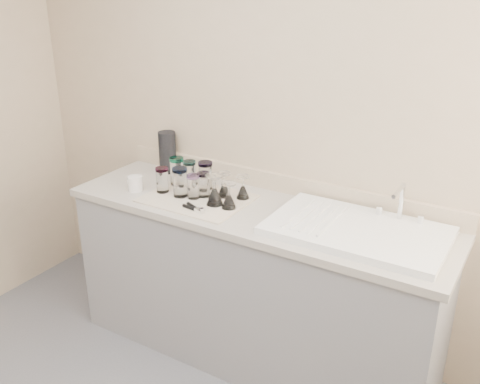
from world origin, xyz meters
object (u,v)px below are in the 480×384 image
Objects in this scene: tumbler_teal at (177,171)px; white_mug at (135,183)px; goblet_front_left at (215,194)px; tumbler_blue at (180,182)px; paper_towel_roll at (168,152)px; goblet_back_right at (243,191)px; tumbler_magenta at (162,180)px; tumbler_lavender at (193,186)px; tumbler_extra at (204,184)px; goblet_back_left at (224,188)px; sink_unit at (358,230)px; tumbler_cyan at (190,173)px; can_opener at (194,208)px; tumbler_purple at (206,175)px; goblet_front_right at (229,199)px.

white_mug is at bearing -130.62° from tumbler_teal.
tumbler_blue is at bearing -179.16° from goblet_front_left.
tumbler_teal is at bearing -40.02° from paper_towel_roll.
white_mug is at bearing -160.84° from goblet_back_right.
paper_towel_roll reaches higher than tumbler_magenta.
tumbler_extra reaches higher than tumbler_lavender.
goblet_back_left reaches higher than tumbler_lavender.
sink_unit is 0.68m from goblet_back_right.
tumbler_cyan is at bearing 171.29° from goblet_back_left.
can_opener is at bearing -39.68° from tumbler_teal.
tumbler_purple is at bearing 112.97° from can_opener.
tumbler_lavender is 1.11× the size of white_mug.
can_opener is 0.45m from white_mug.
tumbler_purple is 1.16× the size of tumbler_extra.
white_mug reaches higher than can_opener.
tumbler_magenta is at bearing -159.35° from goblet_back_left.
sink_unit reaches higher than tumbler_teal.
tumbler_purple is at bearing 98.29° from tumbler_lavender.
can_opener is (0.12, -0.27, -0.07)m from tumbler_purple.
sink_unit reaches higher than tumbler_purple.
white_mug is (-0.16, -0.18, -0.05)m from tumbler_teal.
goblet_back_left is 0.95× the size of can_opener.
sink_unit is 3.31× the size of paper_towel_roll.
goblet_back_right is at bearing -13.14° from paper_towel_roll.
tumbler_lavender is (-0.90, -0.06, 0.06)m from sink_unit.
tumbler_lavender is at bearing 9.33° from tumbler_blue.
can_opener is at bearing -113.44° from goblet_front_left.
tumbler_teal is 1.33× the size of white_mug.
goblet_front_right is (-0.67, -0.08, 0.04)m from sink_unit.
tumbler_cyan is at bearing 129.62° from can_opener.
goblet_front_left reaches higher than tumbler_cyan.
tumbler_blue reaches higher than goblet_front_right.
tumbler_blue is at bearing -71.19° from tumbler_cyan.
goblet_front_left is 0.13m from can_opener.
tumbler_cyan is 0.91× the size of tumbler_purple.
paper_towel_roll is (-0.04, 0.35, 0.08)m from white_mug.
goblet_front_right is at bearing -2.61° from tumbler_lavender.
can_opener is at bearing -70.91° from tumbler_extra.
tumbler_teal is 0.43m from goblet_back_right.
paper_towel_roll is at bearing 170.37° from sink_unit.
sink_unit is 6.82× the size of white_mug.
tumbler_lavender reaches higher than white_mug.
goblet_back_right is (0.25, -0.01, -0.04)m from tumbler_purple.
tumbler_cyan is 0.89× the size of tumbler_blue.
tumbler_magenta is 1.17× the size of white_mug.
goblet_back_right is at bearing 19.87° from tumbler_magenta.
goblet_front_right is 0.70m from paper_towel_roll.
sink_unit is 0.82m from can_opener.
tumbler_magenta is 0.35m from goblet_back_left.
goblet_back_left is 1.06× the size of goblet_back_right.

